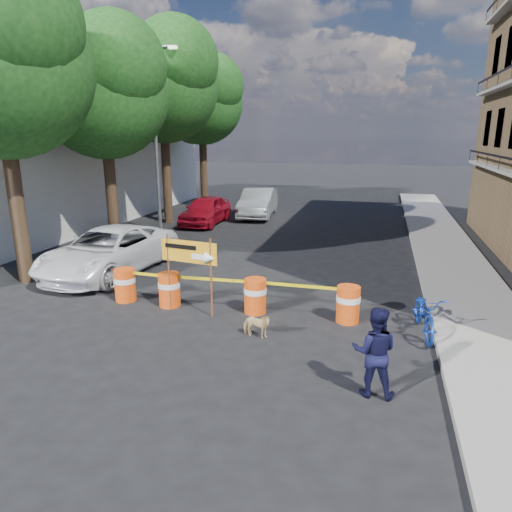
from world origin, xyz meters
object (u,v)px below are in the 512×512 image
Objects in this scene: barrel_mid_right at (255,295)px; pedestrian at (374,352)px; barrel_far_left at (125,284)px; barrel_mid_left at (169,289)px; sedan_red at (206,210)px; sedan_silver at (258,203)px; barrel_far_right at (348,303)px; suv_white at (109,251)px; detour_sign at (196,258)px; bicycle at (427,294)px; dog at (256,325)px.

barrel_mid_right is 4.33m from pedestrian.
barrel_mid_left is (1.34, -0.04, 0.00)m from barrel_far_left.
sedan_silver reaches higher than sedan_red.
suv_white is (-7.86, 2.06, 0.27)m from barrel_far_right.
pedestrian is (2.99, -3.10, 0.34)m from barrel_mid_right.
barrel_far_left is 1.00× the size of barrel_mid_left.
sedan_red is (0.00, 8.61, -0.03)m from suv_white.
detour_sign reaches higher than barrel_far_left.
sedan_silver is at bearing 95.15° from barrel_mid_left.
barrel_mid_right is at bearing 170.38° from bicycle.
detour_sign reaches higher than suv_white.
barrel_mid_left is 0.22× the size of sedan_red.
dog is at bearing -142.85° from barrel_far_right.
sedan_red is (-4.16, 11.19, -0.77)m from detour_sign.
barrel_far_right is 0.22× the size of sedan_red.
suv_white is at bearing 156.23° from detour_sign.
bicycle is (7.73, -0.11, 0.49)m from barrel_far_left.
detour_sign is at bearing -159.96° from barrel_mid_right.
pedestrian is at bearing -46.04° from barrel_mid_right.
sedan_red is 3.41m from sedan_silver.
bicycle is 0.46× the size of sedan_red.
barrel_far_right is 2.40m from dog.
barrel_mid_left is at bearing -29.64° from suv_white.
suv_white is at bearing -105.73° from sedan_silver.
barrel_mid_right is 1.30× the size of dog.
bicycle is (1.74, -0.24, 0.49)m from barrel_far_right.
sedan_silver is at bearing -67.69° from pedestrian.
suv_white is (-3.21, 2.23, 0.27)m from barrel_mid_left.
pedestrian reaches higher than sedan_red.
barrel_mid_left is at bearing 71.64° from dog.
sedan_red is (-3.21, 10.84, 0.24)m from barrel_mid_left.
barrel_far_right is at bearing -77.27° from pedestrian.
suv_white is 8.61m from sedan_red.
detour_sign is (0.95, -0.35, 1.01)m from barrel_mid_left.
barrel_far_left is 5.99m from barrel_far_right.
barrel_mid_right is at bearing 28.07° from detour_sign.
suv_white is at bearing 165.34° from barrel_far_right.
sedan_red is (-9.60, 10.91, -0.26)m from bicycle.
pedestrian reaches higher than barrel_far_left.
barrel_mid_left is 11.31m from sedan_red.
barrel_mid_right is at bearing -45.28° from pedestrian.
barrel_mid_right is 5.92m from suv_white.
barrel_far_left and barrel_mid_right have the same top height.
suv_white is (-5.53, 2.08, 0.27)m from barrel_mid_right.
bicycle is at bearing -109.63° from pedestrian.
barrel_far_right is at bearing 0.66° from barrel_mid_right.
barrel_mid_right is 13.92m from sedan_silver.
detour_sign reaches higher than sedan_red.
sedan_silver reaches higher than barrel_far_right.
sedan_red reaches higher than barrel_mid_left.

